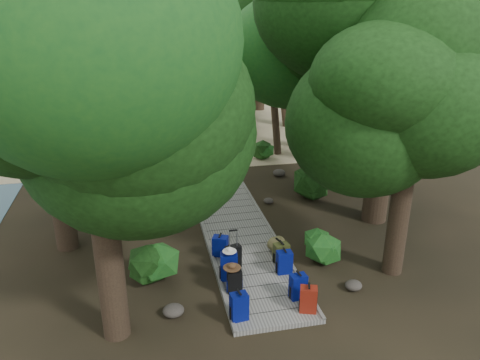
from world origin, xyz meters
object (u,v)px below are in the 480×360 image
object	(u,v)px
backpack_right_b	(298,285)
lone_suitcase_on_sand	(206,139)
kayak	(138,133)
backpack_left_c	(229,265)
backpack_right_a	(308,298)
sun_lounger	(248,127)
backpack_right_d	(281,252)
backpack_left_b	(235,280)
backpack_left_a	(239,305)
suitcase_on_boardwalk	(233,256)
backpack_right_c	(284,261)
duffel_right_khaki	(279,248)
backpack_left_d	(220,245)

from	to	relation	value
backpack_right_b	lone_suitcase_on_sand	xyz separation A→B (m)	(-0.32, 12.19, -0.08)
lone_suitcase_on_sand	kayak	bearing A→B (deg)	132.85
backpack_left_c	kayak	bearing A→B (deg)	106.38
backpack_right_a	sun_lounger	distance (m)	14.73
kayak	backpack_right_d	bearing A→B (deg)	-61.39
backpack_left_b	kayak	world-z (taller)	backpack_left_b
backpack_left_a	kayak	bearing A→B (deg)	89.75
suitcase_on_boardwalk	backpack_right_c	bearing A→B (deg)	-40.13
suitcase_on_boardwalk	duffel_right_khaki	bearing A→B (deg)	-0.75
backpack_left_b	backpack_right_a	world-z (taller)	backpack_right_a
backpack_right_d	sun_lounger	xyz separation A→B (m)	(2.01, 12.53, -0.09)
backpack_right_d	sun_lounger	size ratio (longest dim) A/B	0.31
backpack_left_d	lone_suitcase_on_sand	xyz separation A→B (m)	(1.06, 9.95, -0.05)
backpack_left_c	backpack_right_b	xyz separation A→B (m)	(1.38, -1.09, -0.05)
suitcase_on_boardwalk	sun_lounger	bearing A→B (deg)	58.83
backpack_left_b	backpack_left_a	bearing A→B (deg)	-93.87
kayak	backpack_right_b	bearing A→B (deg)	-63.20
backpack_right_a	sun_lounger	world-z (taller)	backpack_right_a
lone_suitcase_on_sand	sun_lounger	world-z (taller)	lone_suitcase_on_sand
sun_lounger	backpack_right_b	bearing A→B (deg)	-104.44
backpack_left_c	lone_suitcase_on_sand	xyz separation A→B (m)	(1.05, 11.10, -0.13)
backpack_right_c	kayak	size ratio (longest dim) A/B	0.18
backpack_right_c	sun_lounger	distance (m)	13.17
backpack_left_a	backpack_left_c	size ratio (longest dim) A/B	0.90
suitcase_on_boardwalk	lone_suitcase_on_sand	size ratio (longest dim) A/B	0.84
backpack_right_b	backpack_right_c	world-z (taller)	backpack_right_b
backpack_left_d	backpack_right_d	distance (m)	1.61
backpack_left_b	backpack_right_c	distance (m)	1.46
lone_suitcase_on_sand	kayak	distance (m)	3.92
backpack_right_d	kayak	bearing A→B (deg)	98.50
backpack_right_b	backpack_left_d	bearing A→B (deg)	114.72
duffel_right_khaki	suitcase_on_boardwalk	xyz separation A→B (m)	(-1.30, -0.37, 0.11)
backpack_left_a	duffel_right_khaki	xyz separation A→B (m)	(1.59, 2.41, -0.15)
backpack_right_d	suitcase_on_boardwalk	world-z (taller)	suitcase_on_boardwalk
backpack_right_b	kayak	size ratio (longest dim) A/B	0.18
backpack_right_d	lone_suitcase_on_sand	size ratio (longest dim) A/B	0.82
suitcase_on_boardwalk	backpack_left_b	bearing A→B (deg)	-116.41
backpack_left_c	backpack_right_b	bearing A→B (deg)	-30.24
backpack_right_a	backpack_right_c	xyz separation A→B (m)	(-0.05, 1.58, -0.01)
backpack_right_c	duffel_right_khaki	world-z (taller)	backpack_right_c
backpack_left_a	backpack_left_c	world-z (taller)	backpack_left_c
backpack_left_b	backpack_left_d	size ratio (longest dim) A/B	1.02
backpack_right_c	suitcase_on_boardwalk	world-z (taller)	backpack_right_c
backpack_left_b	suitcase_on_boardwalk	size ratio (longest dim) A/B	1.04
backpack_left_b	backpack_right_a	xyz separation A→B (m)	(1.41, -1.05, 0.02)
backpack_left_b	lone_suitcase_on_sand	xyz separation A→B (m)	(1.03, 11.64, -0.06)
backpack_right_d	suitcase_on_boardwalk	bearing A→B (deg)	172.29
backpack_right_c	backpack_right_d	bearing A→B (deg)	82.13
backpack_right_d	suitcase_on_boardwalk	xyz separation A→B (m)	(-1.25, 0.03, 0.01)
backpack_left_a	backpack_right_d	bearing A→B (deg)	45.22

